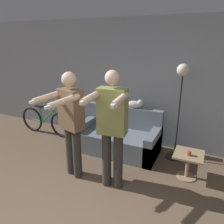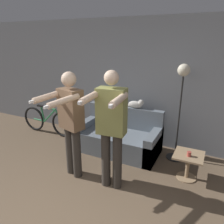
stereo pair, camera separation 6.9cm
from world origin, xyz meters
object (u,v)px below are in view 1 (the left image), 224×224
at_px(floor_lamp, 181,91).
at_px(cup, 189,153).
at_px(bicycle, 46,121).
at_px(person_right, 112,124).
at_px(side_table, 188,160).
at_px(person_left, 70,119).
at_px(cat, 136,104).
at_px(couch, 118,138).

height_order(floor_lamp, cup, floor_lamp).
height_order(cup, bicycle, bicycle).
relative_size(person_right, side_table, 3.94).
bearing_deg(cup, floor_lamp, 115.59).
bearing_deg(floor_lamp, side_table, -62.54).
relative_size(person_left, floor_lamp, 0.97).
distance_m(side_table, bicycle, 3.30).
distance_m(floor_lamp, bicycle, 3.15).
distance_m(cup, bicycle, 3.31).
bearing_deg(floor_lamp, person_left, -137.61).
relative_size(cup, bicycle, 0.05).
height_order(person_left, floor_lamp, floor_lamp).
relative_size(cat, side_table, 0.90).
distance_m(couch, cat, 0.77).
bearing_deg(floor_lamp, cat, 172.82).
bearing_deg(bicycle, floor_lamp, 3.40).
height_order(person_right, cat, person_right).
xyz_separation_m(couch, person_right, (0.38, -1.12, 0.76)).
relative_size(side_table, bicycle, 0.30).
relative_size(person_right, cat, 4.38).
xyz_separation_m(couch, cat, (0.24, 0.30, 0.67)).
xyz_separation_m(floor_lamp, cup, (0.30, -0.62, -0.84)).
bearing_deg(cat, person_right, -84.32).
bearing_deg(person_right, person_left, 174.41).
distance_m(cat, floor_lamp, 0.95).
bearing_deg(couch, person_left, -106.46).
distance_m(person_left, person_right, 0.71).
xyz_separation_m(person_right, bicycle, (-2.26, 1.13, -0.71)).
height_order(cat, side_table, cat).
xyz_separation_m(floor_lamp, bicycle, (-2.98, -0.18, -0.99)).
relative_size(floor_lamp, side_table, 3.93).
relative_size(couch, cat, 3.96).
height_order(person_right, floor_lamp, person_right).
relative_size(floor_lamp, bicycle, 1.19).
xyz_separation_m(cup, bicycle, (-3.28, 0.45, -0.15)).
bearing_deg(cat, side_table, -30.22).
height_order(side_table, cup, cup).
bearing_deg(person_right, bicycle, 147.84).
relative_size(person_right, bicycle, 1.20).
xyz_separation_m(person_right, side_table, (1.02, 0.74, -0.72)).
bearing_deg(bicycle, cat, 7.69).
relative_size(cat, bicycle, 0.27).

